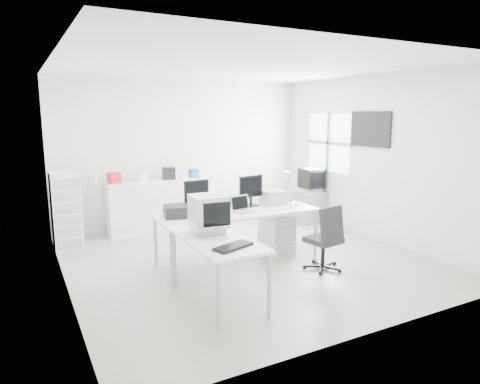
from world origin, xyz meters
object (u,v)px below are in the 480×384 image
laptop (245,204)px  filing_cabinet (66,210)px  sideboard (159,205)px  laser_printer (274,197)px  crt_tv (311,180)px  inkjet_printer (181,211)px  side_desk (218,270)px  main_desk (238,236)px  office_chair (324,237)px  drawer_pedestal (276,234)px  tv_cabinet (311,207)px  lcd_monitor_large (251,191)px  lcd_monitor_small (197,196)px  crt_monitor (208,214)px

laptop → filing_cabinet: 3.00m
sideboard → laser_printer: bearing=-58.0°
crt_tv → sideboard: bearing=162.9°
inkjet_printer → side_desk: bearing=-78.4°
main_desk → office_chair: bearing=-44.6°
main_desk → drawer_pedestal: 0.71m
main_desk → office_chair: (0.88, -0.87, 0.10)m
tv_cabinet → laser_printer: bearing=-144.8°
drawer_pedestal → laser_printer: laser_printer is taller
inkjet_printer → office_chair: bearing=-17.6°
lcd_monitor_large → sideboard: (-0.85, 1.97, -0.50)m
office_chair → sideboard: 3.39m
lcd_monitor_small → tv_cabinet: lcd_monitor_small is taller
main_desk → inkjet_printer: inkjet_printer is taller
drawer_pedestal → laptop: 0.88m
side_desk → laptop: 1.43m
side_desk → drawer_pedestal: size_ratio=2.33×
side_desk → lcd_monitor_small: 1.51m
main_desk → inkjet_printer: bearing=173.3°
side_desk → crt_monitor: size_ratio=2.92×
lcd_monitor_small → lcd_monitor_large: 0.90m
lcd_monitor_large → crt_tv: bearing=17.0°
lcd_monitor_small → filing_cabinet: (-1.61, 1.67, -0.37)m
side_desk → office_chair: (1.73, 0.23, 0.10)m
drawer_pedestal → crt_tv: size_ratio=1.20×
side_desk → laser_printer: laser_printer is taller
office_chair → sideboard: bearing=105.0°
inkjet_printer → crt_monitor: bearing=-78.4°
tv_cabinet → filing_cabinet: bearing=172.7°
drawer_pedestal → lcd_monitor_small: 1.44m
main_desk → lcd_monitor_large: lcd_monitor_large is taller
side_desk → crt_tv: size_ratio=2.80×
laptop → sideboard: size_ratio=0.20×
laptop → tv_cabinet: size_ratio=0.59×
lcd_monitor_large → office_chair: 1.34m
office_chair → tv_cabinet: office_chair is taller
drawer_pedestal → sideboard: (-1.20, 2.17, 0.17)m
lcd_monitor_large → side_desk: bearing=-143.4°
lcd_monitor_large → crt_tv: (1.99, 1.10, -0.12)m
tv_cabinet → lcd_monitor_small: bearing=-159.3°
tv_cabinet → filing_cabinet: size_ratio=0.51×
filing_cabinet → lcd_monitor_large: bearing=-33.8°
crt_monitor → main_desk: bearing=50.9°
drawer_pedestal → inkjet_printer: 1.64m
filing_cabinet → office_chair: bearing=-42.6°
main_desk → laser_printer: laser_printer is taller
laser_printer → crt_monitor: size_ratio=0.79×
laptop → crt_tv: (2.29, 1.45, -0.01)m
lcd_monitor_small → laptop: (0.60, -0.35, -0.12)m
inkjet_printer → crt_tv: crt_tv is taller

